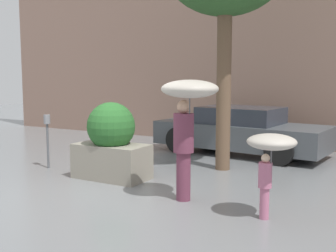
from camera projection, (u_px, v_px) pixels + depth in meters
name	position (u px, v px, depth m)	size (l,w,h in m)	color
ground_plane	(96.00, 194.00, 7.29)	(40.00, 40.00, 0.00)	slate
building_facade	(234.00, 43.00, 12.53)	(18.00, 0.30, 6.00)	#8C6B5B
planter_box	(111.00, 143.00, 8.31)	(1.47, 0.95, 1.52)	gray
person_adult	(188.00, 109.00, 6.67)	(0.91, 0.91, 1.98)	brown
person_child	(270.00, 150.00, 5.86)	(0.69, 0.69, 1.24)	#B76684
parked_car_near	(241.00, 131.00, 11.00)	(4.57, 2.24, 1.23)	#4C5156
parking_meter	(47.00, 130.00, 9.22)	(0.14, 0.14, 1.19)	#595B60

